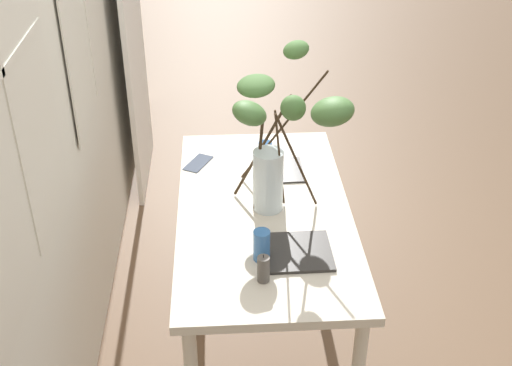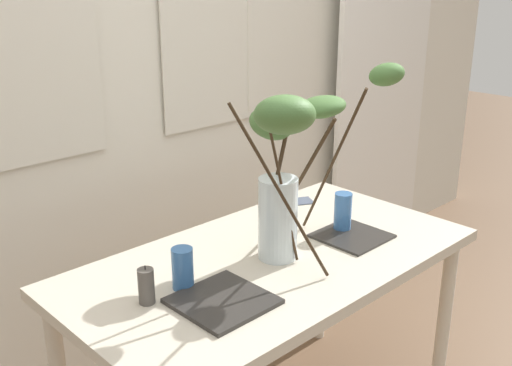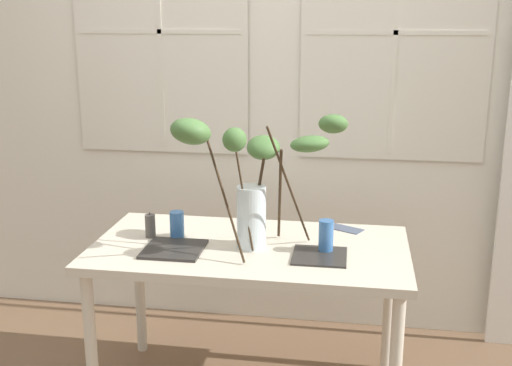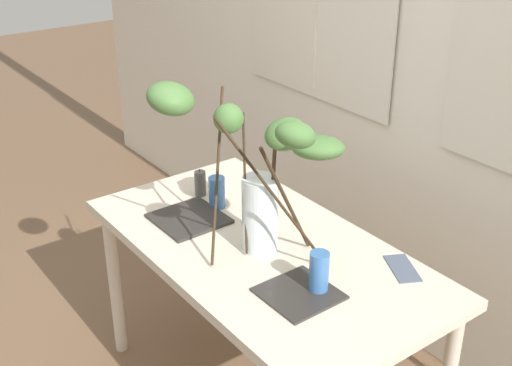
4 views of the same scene
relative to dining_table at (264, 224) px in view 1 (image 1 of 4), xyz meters
name	(u,v)px [view 1 (image 1 of 4)]	position (x,y,z in m)	size (l,w,h in m)	color
ground	(263,335)	(0.00, 0.00, -0.68)	(14.00, 14.00, 0.00)	brown
back_wall_with_windows	(35,47)	(0.00, 0.85, 0.83)	(5.66, 0.14, 3.01)	silver
curtain_sheer_side	(130,9)	(1.61, 0.70, 0.48)	(0.82, 0.03, 2.31)	white
dining_table	(264,224)	(0.00, 0.00, 0.00)	(1.41, 0.75, 0.76)	beige
vase_with_branches	(278,134)	(0.03, -0.06, 0.43)	(0.76, 0.53, 0.64)	silver
drinking_glass_blue_left	(262,245)	(-0.35, 0.03, 0.15)	(0.07, 0.07, 0.13)	#386BAD
drinking_glass_blue_right	(265,156)	(0.34, -0.03, 0.15)	(0.06, 0.06, 0.15)	#386BAD
plate_square_left	(299,252)	(-0.32, -0.12, 0.09)	(0.26, 0.26, 0.01)	#2D2B28
plate_square_right	(278,170)	(0.32, -0.09, 0.08)	(0.23, 0.23, 0.01)	#2D2B28
napkin_folded	(198,163)	(0.42, 0.29, 0.08)	(0.17, 0.08, 0.00)	#4C566B
pillar_candle	(263,269)	(-0.47, 0.04, 0.13)	(0.05, 0.05, 0.12)	#514C47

